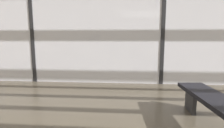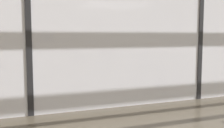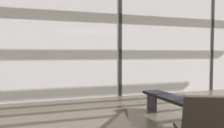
{
  "view_description": "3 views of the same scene",
  "coord_description": "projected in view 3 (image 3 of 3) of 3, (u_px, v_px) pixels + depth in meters",
  "views": [
    {
      "loc": [
        -0.94,
        0.51,
        1.2
      ],
      "look_at": [
        -1.3,
        4.96,
        0.55
      ],
      "focal_mm": 28.06,
      "sensor_mm": 36.0,
      "label": 1
    },
    {
      "loc": [
        -3.83,
        0.41,
        1.37
      ],
      "look_at": [
        -1.57,
        6.31,
        0.71
      ],
      "focal_mm": 43.68,
      "sensor_mm": 36.0,
      "label": 2
    },
    {
      "loc": [
        -2.11,
        -0.74,
        1.31
      ],
      "look_at": [
        -1.3,
        1.86,
        1.17
      ],
      "focal_mm": 32.65,
      "sensor_mm": 36.0,
      "label": 3
    }
  ],
  "objects": [
    {
      "name": "waiting_bench",
      "position": [
        170.0,
        102.0,
        4.03
      ],
      "size": [
        0.51,
        1.7,
        0.47
      ],
      "rotation": [
        0.0,
        0.0,
        1.64
      ],
      "color": "black",
      "rests_on": "ground"
    },
    {
      "name": "window_mullion_1",
      "position": [
        120.0,
        42.0,
        6.27
      ],
      "size": [
        0.1,
        0.12,
        3.35
      ],
      "primitive_type": "cube",
      "color": "black",
      "rests_on": "ground"
    },
    {
      "name": "parked_airplane",
      "position": [
        78.0,
        43.0,
        10.28
      ],
      "size": [
        10.71,
        3.74,
        3.74
      ],
      "color": "#B2BCD6",
      "rests_on": "ground"
    },
    {
      "name": "window_mullion_2",
      "position": [
        211.0,
        44.0,
        7.32
      ],
      "size": [
        0.1,
        0.12,
        3.35
      ],
      "primitive_type": "cube",
      "color": "black",
      "rests_on": "ground"
    },
    {
      "name": "glass_curtain_wall",
      "position": [
        120.0,
        42.0,
        6.27
      ],
      "size": [
        14.0,
        0.08,
        3.35
      ],
      "primitive_type": "cube",
      "color": "silver",
      "rests_on": "ground"
    },
    {
      "name": "lounge_chair_1",
      "position": [
        201.0,
        125.0,
        2.32
      ],
      "size": [
        0.64,
        0.67,
        0.87
      ],
      "rotation": [
        0.0,
        0.0,
        2.76
      ],
      "color": "#28231E",
      "rests_on": "ground"
    }
  ]
}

